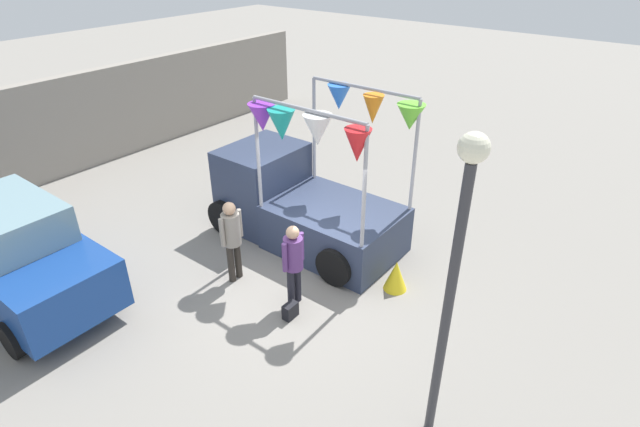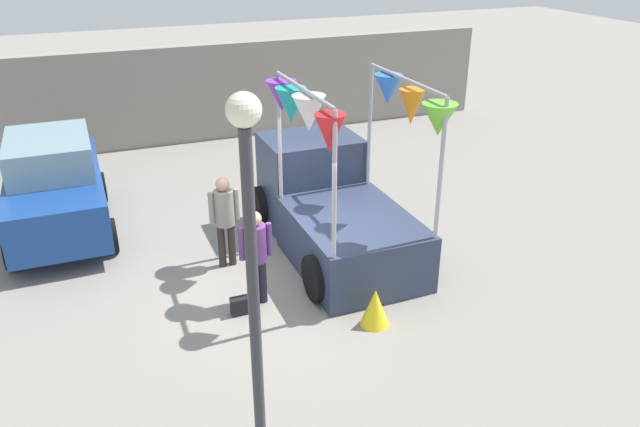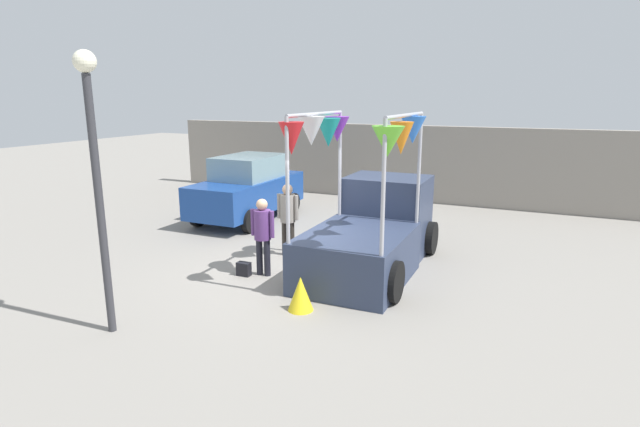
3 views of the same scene
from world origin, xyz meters
The scene contains 9 objects.
ground_plane centered at (0.00, 0.00, 0.00)m, with size 60.00×60.00×0.00m, color gray.
vendor_truck centered at (1.36, 1.10, 0.92)m, with size 2.48×4.16×3.28m.
parked_car centered at (-3.32, 3.57, 0.94)m, with size 1.88×4.00×1.88m.
person_customer centered at (-0.48, -0.37, 0.96)m, with size 0.53×0.34×1.60m.
person_vendor centered at (-0.63, 1.00, 1.00)m, with size 0.53×0.34×1.66m.
handbag centered at (-0.83, -0.57, 0.14)m, with size 0.28×0.16×0.28m, color black.
street_lamp centered at (-1.37, -3.50, 2.72)m, with size 0.32×0.32×4.21m.
brick_boundary_wall centered at (0.00, 8.22, 1.30)m, with size 18.00×0.36×2.60m, color gray.
folded_kite_bundle_sunflower centered at (0.97, -1.60, 0.30)m, with size 0.44×0.44×0.60m, color yellow.
Camera 2 is at (-2.70, -8.57, 5.50)m, focal length 35.00 mm.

